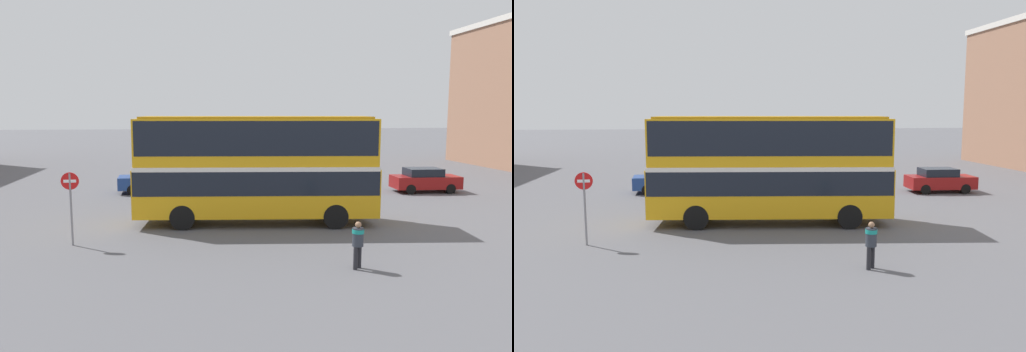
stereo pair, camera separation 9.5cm
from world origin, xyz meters
The scene contains 7 objects.
ground_plane centered at (0.00, 0.00, 0.00)m, with size 240.00×240.00×0.00m, color #5B5B60.
double_decker_bus centered at (1.91, -0.46, 2.80)m, with size 10.96×3.67×4.88m.
pedestrian_foreground centered at (4.32, -7.45, 0.97)m, with size 0.55×0.55×1.58m.
parked_car_kerb_near centered at (7.91, 11.17, 0.78)m, with size 4.13×1.97×1.55m.
parked_car_kerb_far centered at (13.73, 7.01, 0.77)m, with size 4.21×2.00×1.53m.
parked_car_side_street centered at (-3.21, 9.15, 0.78)m, with size 4.73×2.08×1.52m.
no_entry_sign centered at (-5.56, -3.25, 1.91)m, with size 0.66×0.08×2.83m.
Camera 2 is at (-0.95, -22.67, 5.13)m, focal length 35.00 mm.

